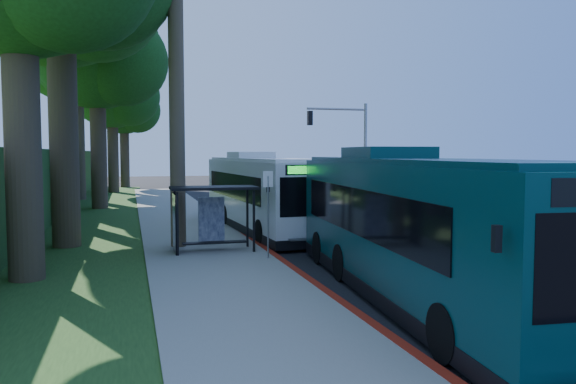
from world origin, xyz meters
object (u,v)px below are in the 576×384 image
object	(u,v)px
white_bus	(261,192)
teal_bus	(415,225)
pickup	(317,203)
bus_shelter	(207,206)

from	to	relation	value
white_bus	teal_bus	size ratio (longest dim) A/B	0.97
white_bus	pickup	distance (m)	8.06
teal_bus	pickup	distance (m)	20.40
bus_shelter	white_bus	size ratio (longest dim) A/B	0.24
white_bus	teal_bus	bearing A→B (deg)	-89.44
white_bus	bus_shelter	bearing A→B (deg)	-124.28
white_bus	teal_bus	xyz separation A→B (m)	(0.90, -13.74, 0.06)
white_bus	pickup	xyz separation A→B (m)	(4.99, 6.21, -1.19)
white_bus	pickup	bearing A→B (deg)	48.05
bus_shelter	pickup	distance (m)	14.65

